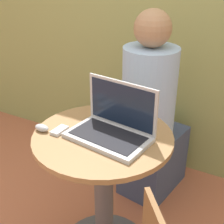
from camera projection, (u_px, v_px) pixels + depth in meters
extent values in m
cylinder|color=#4C4C51|center=(104.00, 199.00, 1.61)|extent=(0.10, 0.10, 0.73)
cylinder|color=olive|center=(103.00, 137.00, 1.44)|extent=(0.65, 0.65, 0.02)
cube|color=#B7B7BC|center=(108.00, 138.00, 1.40)|extent=(0.39, 0.26, 0.02)
cube|color=black|center=(108.00, 135.00, 1.39)|extent=(0.34, 0.21, 0.00)
cube|color=#B7B7BC|center=(122.00, 104.00, 1.42)|extent=(0.36, 0.06, 0.23)
cube|color=#141E33|center=(121.00, 105.00, 1.41)|extent=(0.33, 0.04, 0.20)
cube|color=silver|center=(60.00, 130.00, 1.46)|extent=(0.05, 0.09, 0.02)
ellipsoid|color=#B2B2B7|center=(42.00, 128.00, 1.46)|extent=(0.07, 0.04, 0.03)
cube|color=#3D4766|center=(153.00, 160.00, 2.20)|extent=(0.37, 0.50, 0.44)
cylinder|color=#9EBCE5|center=(149.00, 97.00, 1.88)|extent=(0.33, 0.33, 0.61)
sphere|color=#A87A56|center=(153.00, 28.00, 1.69)|extent=(0.21, 0.21, 0.21)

